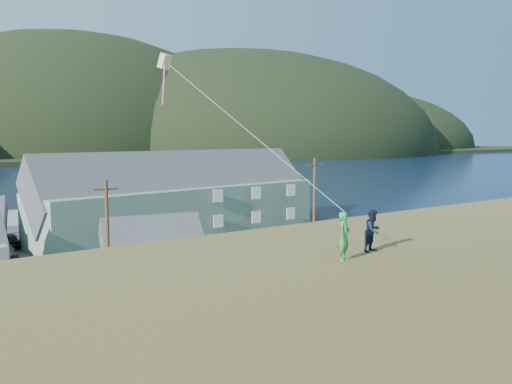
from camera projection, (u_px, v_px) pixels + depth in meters
ground at (136, 309)px, 32.94m from camera, size 900.00×900.00×0.00m
grass_strip at (147, 317)px, 31.29m from camera, size 110.00×8.00×0.10m
waterfront_lot at (72, 257)px, 47.00m from camera, size 72.00×36.00×0.12m
far_hills at (22, 153)px, 283.37m from camera, size 760.00×265.00×143.00m
lodge at (182, 196)px, 57.04m from camera, size 34.26×13.69×11.72m
shed_white at (153, 251)px, 39.19m from camera, size 8.49×6.33×6.18m
utility_poles at (121, 239)px, 33.49m from camera, size 35.24×0.24×9.41m
kite_flyer_green at (344, 236)px, 16.70m from camera, size 0.71×0.61×1.65m
kite_flyer_navy at (373, 230)px, 18.03m from camera, size 0.85×0.72×1.53m
kite_rig at (167, 66)px, 18.64m from camera, size 2.51×3.28×8.83m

